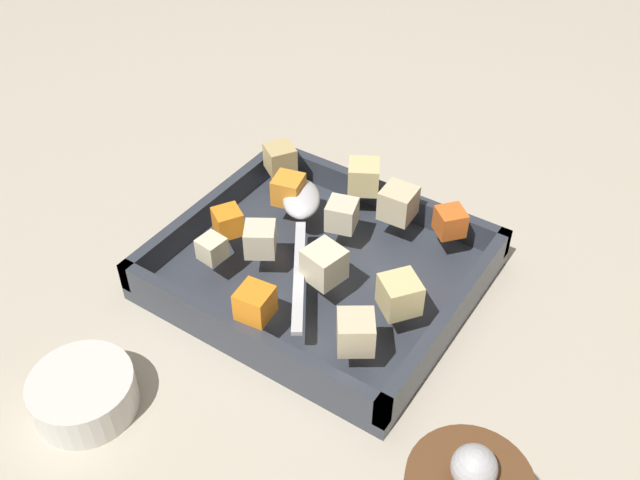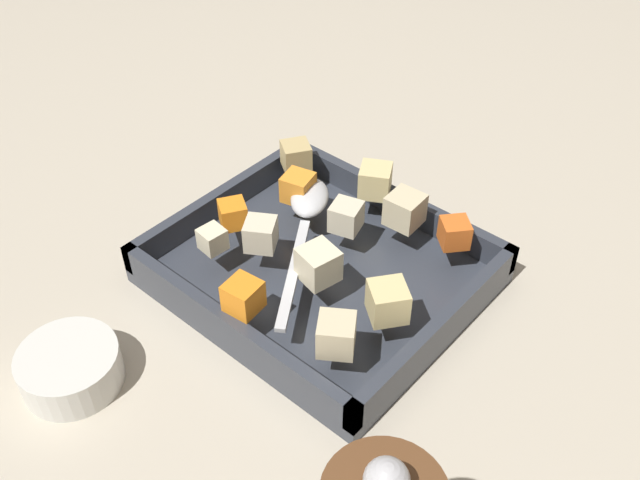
{
  "view_description": "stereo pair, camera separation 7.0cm",
  "coord_description": "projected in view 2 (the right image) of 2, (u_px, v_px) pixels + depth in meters",
  "views": [
    {
      "loc": [
        -0.31,
        0.45,
        0.53
      ],
      "look_at": [
        -0.01,
        0.01,
        0.06
      ],
      "focal_mm": 40.52,
      "sensor_mm": 36.0,
      "label": 1
    },
    {
      "loc": [
        -0.36,
        0.41,
        0.53
      ],
      "look_at": [
        -0.01,
        0.01,
        0.06
      ],
      "focal_mm": 40.52,
      "sensor_mm": 36.0,
      "label": 2
    }
  ],
  "objects": [
    {
      "name": "small_prep_bowl",
      "position": [
        70.0,
        368.0,
        0.64
      ],
      "size": [
        0.09,
        0.09,
        0.04
      ],
      "primitive_type": "cylinder",
      "color": "silver",
      "rests_on": "ground_plane"
    },
    {
      "name": "carrot_chunk_corner_sw",
      "position": [
        298.0,
        187.0,
        0.77
      ],
      "size": [
        0.04,
        0.04,
        0.03
      ],
      "primitive_type": "cube",
      "rotation": [
        0.0,
        0.0,
        0.24
      ],
      "color": "orange",
      "rests_on": "baking_dish"
    },
    {
      "name": "baking_dish",
      "position": [
        320.0,
        271.0,
        0.74
      ],
      "size": [
        0.3,
        0.26,
        0.05
      ],
      "color": "#333842",
      "rests_on": "ground_plane"
    },
    {
      "name": "potato_chunk_corner_nw",
      "position": [
        296.0,
        156.0,
        0.81
      ],
      "size": [
        0.04,
        0.04,
        0.03
      ],
      "primitive_type": "cube",
      "rotation": [
        0.0,
        0.0,
        0.99
      ],
      "color": "tan",
      "rests_on": "baking_dish"
    },
    {
      "name": "potato_chunk_heap_side",
      "position": [
        405.0,
        210.0,
        0.74
      ],
      "size": [
        0.04,
        0.04,
        0.03
      ],
      "primitive_type": "cube",
      "rotation": [
        0.0,
        0.0,
        1.62
      ],
      "color": "beige",
      "rests_on": "baking_dish"
    },
    {
      "name": "potato_chunk_far_right",
      "position": [
        388.0,
        302.0,
        0.64
      ],
      "size": [
        0.05,
        0.05,
        0.03
      ],
      "primitive_type": "cube",
      "rotation": [
        0.0,
        0.0,
        4.06
      ],
      "color": "#E0CC89",
      "rests_on": "baking_dish"
    },
    {
      "name": "potato_chunk_near_right",
      "position": [
        336.0,
        335.0,
        0.61
      ],
      "size": [
        0.04,
        0.04,
        0.03
      ],
      "primitive_type": "cube",
      "rotation": [
        0.0,
        0.0,
        0.6
      ],
      "color": "beige",
      "rests_on": "baking_dish"
    },
    {
      "name": "serving_spoon",
      "position": [
        308.0,
        206.0,
        0.75
      ],
      "size": [
        0.14,
        0.19,
        0.02
      ],
      "rotation": [
        0.0,
        0.0,
        2.15
      ],
      "color": "silver",
      "rests_on": "baking_dish"
    },
    {
      "name": "carrot_chunk_heap_top",
      "position": [
        233.0,
        214.0,
        0.74
      ],
      "size": [
        0.04,
        0.04,
        0.03
      ],
      "primitive_type": "cube",
      "rotation": [
        0.0,
        0.0,
        2.59
      ],
      "color": "orange",
      "rests_on": "baking_dish"
    },
    {
      "name": "ground_plane",
      "position": [
        314.0,
        271.0,
        0.76
      ],
      "size": [
        4.0,
        4.0,
        0.0
      ],
      "primitive_type": "plane",
      "color": "#BCB29E"
    },
    {
      "name": "carrot_chunk_under_handle",
      "position": [
        455.0,
        233.0,
        0.71
      ],
      "size": [
        0.04,
        0.04,
        0.03
      ],
      "primitive_type": "cube",
      "rotation": [
        0.0,
        0.0,
        5.57
      ],
      "color": "orange",
      "rests_on": "baking_dish"
    },
    {
      "name": "potato_chunk_near_spoon",
      "position": [
        318.0,
        264.0,
        0.67
      ],
      "size": [
        0.04,
        0.04,
        0.03
      ],
      "primitive_type": "cube",
      "rotation": [
        0.0,
        0.0,
        4.5
      ],
      "color": "beige",
      "rests_on": "baking_dish"
    },
    {
      "name": "carrot_chunk_front_center",
      "position": [
        243.0,
        296.0,
        0.65
      ],
      "size": [
        0.03,
        0.03,
        0.03
      ],
      "primitive_type": "cube",
      "rotation": [
        0.0,
        0.0,
        0.11
      ],
      "color": "orange",
      "rests_on": "baking_dish"
    },
    {
      "name": "potato_chunk_back_center",
      "position": [
        376.0,
        181.0,
        0.77
      ],
      "size": [
        0.04,
        0.04,
        0.03
      ],
      "primitive_type": "cube",
      "rotation": [
        0.0,
        0.0,
        5.22
      ],
      "color": "#E0CC89",
      "rests_on": "baking_dish"
    },
    {
      "name": "parsnip_chunk_mid_right",
      "position": [
        261.0,
        234.0,
        0.71
      ],
      "size": [
        0.04,
        0.04,
        0.03
      ],
      "primitive_type": "cube",
      "rotation": [
        0.0,
        0.0,
        5.27
      ],
      "color": "beige",
      "rests_on": "baking_dish"
    },
    {
      "name": "potato_chunk_mid_left",
      "position": [
        212.0,
        239.0,
        0.71
      ],
      "size": [
        0.03,
        0.03,
        0.02
      ],
      "primitive_type": "cube",
      "rotation": [
        0.0,
        0.0,
        1.46
      ],
      "color": "beige",
      "rests_on": "baking_dish"
    },
    {
      "name": "parsnip_chunk_corner_se",
      "position": [
        346.0,
        217.0,
        0.73
      ],
      "size": [
        0.04,
        0.04,
        0.03
      ],
      "primitive_type": "cube",
      "rotation": [
        0.0,
        0.0,
        3.43
      ],
      "color": "beige",
      "rests_on": "baking_dish"
    }
  ]
}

